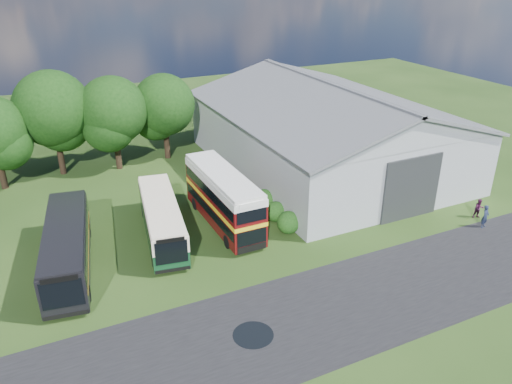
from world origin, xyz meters
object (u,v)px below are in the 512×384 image
storage_shed (326,124)px  visitor_a (485,217)px  bus_maroon_double (223,199)px  bus_green_single (162,219)px  visitor_b (479,209)px  bus_dark_single (67,247)px

storage_shed → visitor_a: storage_shed is taller
bus_maroon_double → visitor_a: bus_maroon_double is taller
bus_green_single → visitor_b: size_ratio=6.67×
storage_shed → bus_dark_single: size_ratio=2.19×
storage_shed → bus_dark_single: (-24.42, -8.13, -2.54)m
visitor_b → bus_maroon_double: bearing=174.5°
bus_dark_single → visitor_a: 29.48m
visitor_a → visitor_b: visitor_a is taller
bus_green_single → visitor_b: 24.02m
visitor_a → visitor_b: size_ratio=1.14×
storage_shed → bus_green_single: size_ratio=2.38×
storage_shed → visitor_a: 16.55m
storage_shed → visitor_a: size_ratio=13.88×
bus_green_single → bus_dark_single: bearing=-159.3°
bus_maroon_double → bus_dark_single: 11.30m
storage_shed → bus_green_single: 19.32m
bus_maroon_double → bus_dark_single: (-11.22, -1.26, -0.47)m
bus_green_single → visitor_b: bus_green_single is taller
bus_maroon_double → visitor_a: size_ratio=5.47×
storage_shed → visitor_b: (4.87, -14.41, -3.39)m
bus_maroon_double → visitor_a: (17.26, -8.84, -1.20)m
bus_maroon_double → visitor_b: bearing=-23.0°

